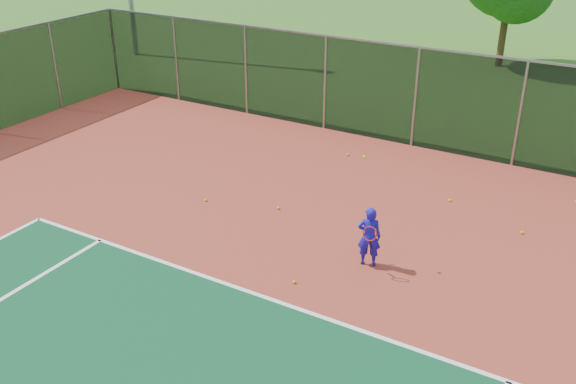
# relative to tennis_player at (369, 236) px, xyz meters

# --- Properties ---
(court_apron) EXTENTS (30.00, 20.00, 0.02)m
(court_apron) POSITION_rel_tennis_player_xyz_m (1.41, -3.12, -0.68)
(court_apron) COLOR #9B3727
(court_apron) RESTS_ON ground
(fence_back) EXTENTS (30.00, 0.06, 3.03)m
(fence_back) POSITION_rel_tennis_player_xyz_m (1.41, 6.88, 0.87)
(fence_back) COLOR black
(fence_back) RESTS_ON court_apron
(tennis_player) EXTENTS (0.59, 0.64, 2.39)m
(tennis_player) POSITION_rel_tennis_player_xyz_m (0.00, 0.00, 0.00)
(tennis_player) COLOR #1911A7
(tennis_player) RESTS_ON court_apron
(practice_ball_1) EXTENTS (0.07, 0.07, 0.07)m
(practice_ball_1) POSITION_rel_tennis_player_xyz_m (-4.72, 0.65, -0.64)
(practice_ball_1) COLOR #C5D118
(practice_ball_1) RESTS_ON court_apron
(practice_ball_2) EXTENTS (0.07, 0.07, 0.07)m
(practice_ball_2) POSITION_rel_tennis_player_xyz_m (0.61, 3.73, -0.64)
(practice_ball_2) COLOR #C5D118
(practice_ball_2) RESTS_ON court_apron
(practice_ball_3) EXTENTS (0.07, 0.07, 0.07)m
(practice_ball_3) POSITION_rel_tennis_player_xyz_m (-0.98, -1.41, -0.64)
(practice_ball_3) COLOR #C5D118
(practice_ball_3) RESTS_ON court_apron
(practice_ball_4) EXTENTS (0.07, 0.07, 0.07)m
(practice_ball_4) POSITION_rel_tennis_player_xyz_m (-2.91, 1.20, -0.64)
(practice_ball_4) COLOR #C5D118
(practice_ball_4) RESTS_ON court_apron
(practice_ball_5) EXTENTS (0.07, 0.07, 0.07)m
(practice_ball_5) POSITION_rel_tennis_player_xyz_m (2.53, 2.95, -0.64)
(practice_ball_5) COLOR #C5D118
(practice_ball_5) RESTS_ON court_apron
(practice_ball_6) EXTENTS (0.07, 0.07, 0.07)m
(practice_ball_6) POSITION_rel_tennis_player_xyz_m (-2.90, 5.16, -0.64)
(practice_ball_6) COLOR #C5D118
(practice_ball_6) RESTS_ON court_apron
(practice_ball_7) EXTENTS (0.07, 0.07, 0.07)m
(practice_ball_7) POSITION_rel_tennis_player_xyz_m (3.37, 5.24, -0.64)
(practice_ball_7) COLOR #C5D118
(practice_ball_7) RESTS_ON court_apron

